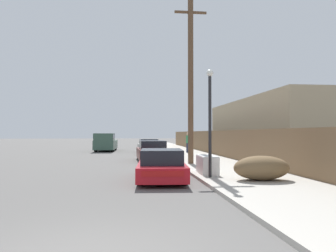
{
  "coord_description": "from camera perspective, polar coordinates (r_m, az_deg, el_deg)",
  "views": [
    {
      "loc": [
        0.66,
        -4.6,
        1.8
      ],
      "look_at": [
        2.47,
        11.55,
        2.16
      ],
      "focal_mm": 35.0,
      "sensor_mm": 36.0,
      "label": 1
    }
  ],
  "objects": [
    {
      "name": "wooden_fence",
      "position": [
        27.22,
        7.63,
        -2.81
      ],
      "size": [
        0.08,
        43.57,
        1.88
      ],
      "primitive_type": "cube",
      "color": "brown",
      "rests_on": "sidewalk_curb"
    },
    {
      "name": "pedestrian",
      "position": [
        28.69,
        3.48,
        -2.84
      ],
      "size": [
        0.34,
        0.34,
        1.73
      ],
      "color": "#282D42",
      "rests_on": "sidewalk_curb"
    },
    {
      "name": "pickup_truck",
      "position": [
        33.49,
        -10.82,
        -2.79
      ],
      "size": [
        2.09,
        5.61,
        1.79
      ],
      "rotation": [
        0.0,
        0.0,
        3.11
      ],
      "color": "#385647",
      "rests_on": "ground"
    },
    {
      "name": "discarded_fridge",
      "position": [
        13.88,
        6.84,
        -6.66
      ],
      "size": [
        0.71,
        1.66,
        0.77
      ],
      "rotation": [
        0.0,
        0.0,
        -0.03
      ],
      "color": "white",
      "rests_on": "sidewalk_curb"
    },
    {
      "name": "car_parked_mid",
      "position": [
        21.41,
        -2.79,
        -4.42
      ],
      "size": [
        1.97,
        4.14,
        1.32
      ],
      "rotation": [
        0.0,
        0.0,
        0.03
      ],
      "color": "#5B1E19",
      "rests_on": "ground"
    },
    {
      "name": "street_lamp",
      "position": [
        12.59,
        7.31,
        2.12
      ],
      "size": [
        0.26,
        0.26,
        4.11
      ],
      "color": "#232326",
      "rests_on": "sidewalk_curb"
    },
    {
      "name": "brush_pile",
      "position": [
        12.29,
        15.97,
        -7.03
      ],
      "size": [
        2.04,
        1.28,
        0.87
      ],
      "color": "brown",
      "rests_on": "sidewalk_curb"
    },
    {
      "name": "parked_sports_car_red",
      "position": [
        12.59,
        -1.16,
        -6.97
      ],
      "size": [
        2.06,
        4.43,
        1.19
      ],
      "rotation": [
        0.0,
        0.0,
        -0.07
      ],
      "color": "red",
      "rests_on": "ground"
    },
    {
      "name": "utility_pole",
      "position": [
        18.45,
        3.96,
        8.47
      ],
      "size": [
        1.8,
        0.3,
        9.38
      ],
      "color": "brown",
      "rests_on": "sidewalk_curb"
    },
    {
      "name": "car_parked_far",
      "position": [
        30.7,
        -3.42,
        -3.52
      ],
      "size": [
        1.96,
        4.54,
        1.26
      ],
      "rotation": [
        0.0,
        0.0,
        0.03
      ],
      "color": "gray",
      "rests_on": "ground"
    },
    {
      "name": "sidewalk_curb",
      "position": [
        28.53,
        2.99,
        -4.76
      ],
      "size": [
        4.2,
        63.0,
        0.12
      ],
      "primitive_type": "cube",
      "color": "#ADA89E",
      "rests_on": "ground"
    },
    {
      "name": "building_right_house",
      "position": [
        27.29,
        18.17,
        -0.35
      ],
      "size": [
        6.0,
        16.67,
        4.41
      ],
      "primitive_type": "cube",
      "color": "tan",
      "rests_on": "ground"
    }
  ]
}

